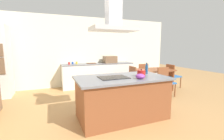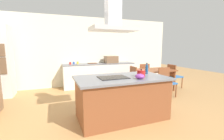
% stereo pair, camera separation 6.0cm
% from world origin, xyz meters
% --- Properties ---
extents(ground, '(16.00, 16.00, 0.00)m').
position_xyz_m(ground, '(0.00, 1.50, 0.00)').
color(ground, tan).
extents(wall_back, '(7.20, 0.10, 2.70)m').
position_xyz_m(wall_back, '(0.00, 3.25, 1.35)').
color(wall_back, silver).
rests_on(wall_back, ground).
extents(kitchen_island, '(1.95, 1.10, 0.90)m').
position_xyz_m(kitchen_island, '(0.00, 0.00, 0.45)').
color(kitchen_island, brown).
rests_on(kitchen_island, ground).
extents(cooktop, '(0.60, 0.44, 0.01)m').
position_xyz_m(cooktop, '(-0.20, 0.00, 0.91)').
color(cooktop, black).
rests_on(cooktop, kitchen_island).
extents(tea_kettle, '(0.23, 0.18, 0.17)m').
position_xyz_m(tea_kettle, '(0.41, -0.12, 0.97)').
color(tea_kettle, '#B21E19').
rests_on(tea_kettle, kitchen_island).
extents(olive_oil_bottle, '(0.06, 0.06, 0.27)m').
position_xyz_m(olive_oil_bottle, '(0.73, 0.15, 1.01)').
color(olive_oil_bottle, navy).
rests_on(olive_oil_bottle, kitchen_island).
extents(mixing_bowl, '(0.19, 0.19, 0.10)m').
position_xyz_m(mixing_bowl, '(0.26, -0.31, 0.95)').
color(mixing_bowl, purple).
rests_on(mixing_bowl, kitchen_island).
extents(back_counter, '(2.80, 0.62, 0.90)m').
position_xyz_m(back_counter, '(0.36, 2.88, 0.45)').
color(back_counter, silver).
rests_on(back_counter, ground).
extents(countertop_microwave, '(0.50, 0.38, 0.28)m').
position_xyz_m(countertop_microwave, '(0.85, 2.88, 1.04)').
color(countertop_microwave, brown).
rests_on(countertop_microwave, back_counter).
extents(coffee_mug_red, '(0.08, 0.08, 0.09)m').
position_xyz_m(coffee_mug_red, '(-0.76, 2.88, 0.95)').
color(coffee_mug_red, red).
rests_on(coffee_mug_red, back_counter).
extents(coffee_mug_blue, '(0.08, 0.08, 0.09)m').
position_xyz_m(coffee_mug_blue, '(-0.62, 2.96, 0.95)').
color(coffee_mug_blue, '#2D56B2').
rests_on(coffee_mug_blue, back_counter).
extents(coffee_mug_yellow, '(0.08, 0.08, 0.09)m').
position_xyz_m(coffee_mug_yellow, '(-0.48, 2.95, 0.95)').
color(coffee_mug_yellow, gold).
rests_on(coffee_mug_yellow, back_counter).
extents(cutting_board, '(0.34, 0.24, 0.02)m').
position_xyz_m(cutting_board, '(0.08, 2.93, 0.91)').
color(cutting_board, '#59331E').
rests_on(cutting_board, back_counter).
extents(dining_table, '(1.40, 0.90, 0.75)m').
position_xyz_m(dining_table, '(1.96, 1.56, 0.67)').
color(dining_table, brown).
rests_on(dining_table, ground).
extents(chair_at_right_end, '(0.42, 0.42, 0.89)m').
position_xyz_m(chair_at_right_end, '(2.87, 1.56, 0.51)').
color(chair_at_right_end, '#2D6BB7').
rests_on(chair_at_right_end, ground).
extents(chair_facing_island, '(0.42, 0.42, 0.89)m').
position_xyz_m(chair_facing_island, '(1.96, 0.90, 0.51)').
color(chair_facing_island, '#2D6BB7').
rests_on(chair_facing_island, ground).
extents(chair_at_left_end, '(0.42, 0.42, 0.89)m').
position_xyz_m(chair_at_left_end, '(1.04, 1.56, 0.51)').
color(chair_at_left_end, '#2D6BB7').
rests_on(chair_at_left_end, ground).
extents(chair_facing_back_wall, '(0.42, 0.42, 0.89)m').
position_xyz_m(chair_facing_back_wall, '(1.96, 2.23, 0.51)').
color(chair_facing_back_wall, '#2D6BB7').
rests_on(chair_facing_back_wall, ground).
extents(range_hood, '(0.90, 0.55, 0.78)m').
position_xyz_m(range_hood, '(-0.20, 0.00, 2.10)').
color(range_hood, '#ADADB2').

